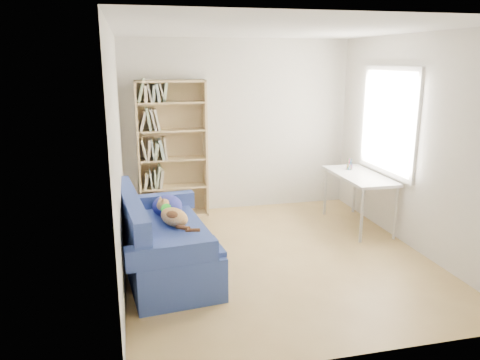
% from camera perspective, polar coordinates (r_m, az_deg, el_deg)
% --- Properties ---
extents(ground, '(4.00, 4.00, 0.00)m').
position_cam_1_polar(ground, '(5.70, 4.35, -9.27)').
color(ground, '#A8864C').
rests_on(ground, ground).
extents(room_shell, '(3.54, 4.04, 2.62)m').
position_cam_1_polar(room_shell, '(5.32, 5.60, 7.33)').
color(room_shell, silver).
rests_on(room_shell, ground).
extents(sofa, '(1.06, 1.91, 0.90)m').
position_cam_1_polar(sofa, '(5.27, -9.46, -7.41)').
color(sofa, navy).
rests_on(sofa, ground).
extents(bookshelf, '(1.00, 0.31, 2.01)m').
position_cam_1_polar(bookshelf, '(6.95, -8.22, 3.00)').
color(bookshelf, tan).
rests_on(bookshelf, ground).
extents(desk, '(0.58, 1.26, 0.75)m').
position_cam_1_polar(desk, '(6.68, 14.33, 0.07)').
color(desk, white).
rests_on(desk, ground).
extents(pen_cup, '(0.09, 0.09, 0.17)m').
position_cam_1_polar(pen_cup, '(6.92, 13.20, 1.76)').
color(pen_cup, white).
rests_on(pen_cup, desk).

